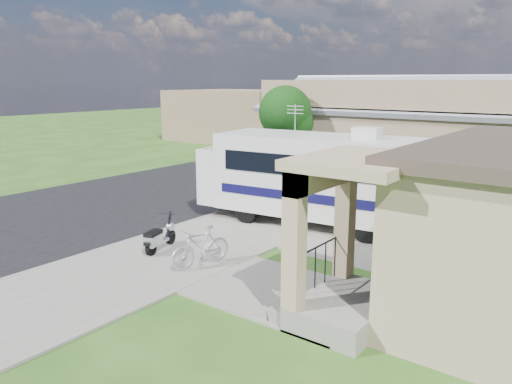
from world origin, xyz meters
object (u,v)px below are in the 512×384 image
Objects in this scene: scooter at (159,237)px; van at (343,141)px; garden_hose at (329,286)px; pickup_truck at (289,156)px; shrub at (429,231)px; motorhome at (313,175)px; bicycle at (201,249)px.

van reaches higher than scooter.
scooter is at bearing -173.12° from garden_hose.
scooter is 0.27× the size of pickup_truck.
motorhome is at bearing 151.68° from shrub.
motorhome is at bearing 128.66° from pickup_truck.
pickup_truck is at bearing 121.08° from motorhome.
bicycle is at bearing -21.11° from scooter.
scooter is 3.38× the size of garden_hose.
bicycle reaches higher than garden_hose.
garden_hose is at bearing 127.71° from pickup_truck.
shrub is 5.67m from bicycle.
motorhome is 5.38m from bicycle.
shrub is 1.67× the size of scooter.
shrub is 0.41× the size of van.
motorhome reaches higher than bicycle.
shrub is at bearing 136.68° from pickup_truck.
shrub is at bearing 4.16° from scooter.
van is 22.33m from garden_hose.
scooter is 1.77m from bicycle.
van is at bearing 122.94° from shrub.
bicycle is 0.31× the size of pickup_truck.
pickup_truck reaches higher than garden_hose.
shrub is at bearing 42.81° from bicycle.
motorhome is 3.22× the size of shrub.
motorhome is 5.41m from shrub.
shrub reaches higher than garden_hose.
pickup_truck is (-6.43, 8.24, -0.93)m from motorhome.
pickup_truck is at bearing 135.99° from shrub.
pickup_truck is 15.96m from garden_hose.
motorhome is 1.44× the size of pickup_truck.
garden_hose is at bearing -73.07° from van.
van is (-4.95, 20.53, 0.42)m from scooter.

